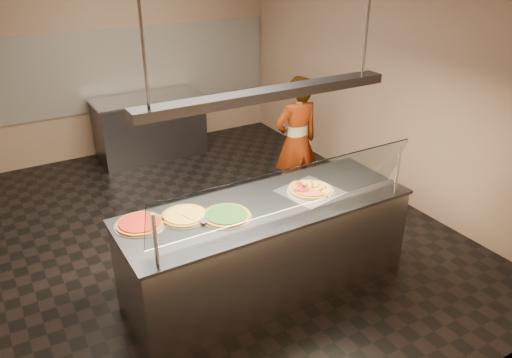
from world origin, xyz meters
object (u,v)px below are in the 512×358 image
half_pizza_sausage (319,187)px  pizza_spatula (195,218)px  worker (296,142)px  heat_lamp_housing (268,94)px  half_pizza_pepperoni (302,191)px  pizza_spinach (226,215)px  perforated_tray (310,191)px  pizza_tomato (140,224)px  prep_table (150,126)px  sneeze_guard (289,190)px  pizza_cheese (184,215)px  serving_counter (266,248)px

half_pizza_sausage → pizza_spatula: bearing=177.3°
pizza_spatula → worker: (1.94, 1.30, -0.13)m
heat_lamp_housing → half_pizza_pepperoni: bearing=1.5°
half_pizza_sausage → pizza_spinach: half_pizza_sausage is taller
perforated_tray → half_pizza_sausage: bearing=-0.7°
perforated_tray → worker: (0.78, 1.36, -0.11)m
pizza_spinach → pizza_tomato: 0.73m
prep_table → pizza_spatula: bearing=-103.3°
sneeze_guard → perforated_tray: 0.67m
pizza_spinach → pizza_cheese: (-0.31, 0.18, -0.00)m
pizza_spatula → prep_table: size_ratio=0.14×
heat_lamp_housing → pizza_spatula: bearing=174.3°
serving_counter → worker: size_ratio=1.63×
half_pizza_pepperoni → heat_lamp_housing: heat_lamp_housing is taller
half_pizza_sausage → pizza_tomato: size_ratio=1.05×
serving_counter → pizza_spatula: bearing=174.3°
half_pizza_sausage → worker: 1.52m
perforated_tray → pizza_spinach: 0.90m
pizza_cheese → prep_table: size_ratio=0.26×
heat_lamp_housing → sneeze_guard: bearing=-90.0°
serving_counter → half_pizza_pepperoni: size_ratio=6.01×
perforated_tray → worker: 1.57m
pizza_spinach → pizza_spatula: size_ratio=1.95×
prep_table → heat_lamp_housing: 4.08m
sneeze_guard → perforated_tray: size_ratio=4.16×
half_pizza_sausage → pizza_spatula: size_ratio=1.97×
serving_counter → pizza_cheese: bearing=166.5°
perforated_tray → half_pizza_sausage: (0.10, -0.00, 0.02)m
pizza_spatula → worker: bearing=33.8°
heat_lamp_housing → worker: bearing=47.1°
pizza_spinach → pizza_tomato: pizza_spinach is taller
pizza_cheese → sneeze_guard: bearing=-35.5°
half_pizza_pepperoni → prep_table: bearing=92.7°
pizza_spatula → perforated_tray: bearing=-2.9°
pizza_cheese → heat_lamp_housing: size_ratio=0.19×
sneeze_guard → worker: size_ratio=1.48×
serving_counter → perforated_tray: size_ratio=4.57×
pizza_spinach → pizza_cheese: 0.36m
half_pizza_sausage → prep_table: bearing=95.7°
serving_counter → half_pizza_sausage: size_ratio=6.01×
pizza_spatula → prep_table: (0.88, 3.73, -0.49)m
perforated_tray → pizza_cheese: (-1.21, 0.16, 0.01)m
pizza_tomato → heat_lamp_housing: heat_lamp_housing is taller
perforated_tray → pizza_tomato: pizza_tomato is taller
half_pizza_pepperoni → pizza_spinach: half_pizza_pepperoni is taller
pizza_tomato → prep_table: size_ratio=0.26×
pizza_spinach → worker: bearing=39.2°
serving_counter → perforated_tray: bearing=1.0°
pizza_spinach → serving_counter: bearing=1.2°
sneeze_guard → heat_lamp_housing: 0.80m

